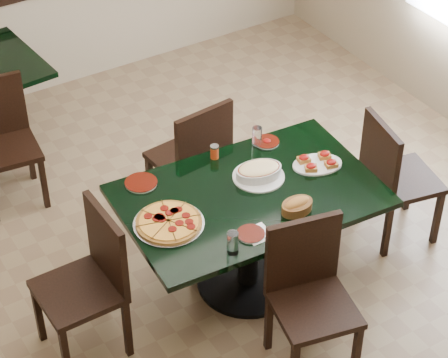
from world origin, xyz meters
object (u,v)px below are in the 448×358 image
bruschetta_platter (317,163)px  chair_near (309,288)px  back_chair_near (2,135)px  lasagna_casserole (259,171)px  bread_basket (297,206)px  chair_far (195,155)px  pepperoni_pizza (169,222)px  chair_right (392,173)px  main_table (249,216)px  chair_left (91,275)px

bruschetta_platter → chair_near: bearing=-111.6°
back_chair_near → lasagna_casserole: back_chair_near is taller
bread_basket → chair_far: bearing=92.7°
back_chair_near → pepperoni_pizza: 1.77m
back_chair_near → bruschetta_platter: back_chair_near is taller
chair_right → bread_basket: bearing=112.6°
lasagna_casserole → main_table: bearing=-130.2°
chair_left → lasagna_casserole: (1.17, 0.04, 0.25)m
chair_far → pepperoni_pizza: size_ratio=2.32×
chair_right → chair_left: 2.12m
chair_left → chair_right: bearing=85.0°
main_table → bruschetta_platter: bearing=5.1°
chair_near → bruschetta_platter: chair_near is taller
chair_far → lasagna_casserole: size_ratio=2.96×
main_table → bread_basket: size_ratio=7.73×
main_table → chair_far: size_ratio=1.68×
chair_far → lasagna_casserole: chair_far is taller
chair_near → chair_right: size_ratio=1.00×
chair_right → back_chair_near: chair_right is taller
main_table → chair_far: 0.76m
chair_near → bruschetta_platter: 0.91m
chair_far → bread_basket: chair_far is taller
pepperoni_pizza → bread_basket: 0.76m
chair_right → pepperoni_pizza: (-1.62, 0.10, 0.23)m
lasagna_casserole → bread_basket: same height
main_table → chair_right: chair_right is taller
bread_basket → back_chair_near: bearing=116.7°
chair_right → main_table: bearing=96.1°
main_table → pepperoni_pizza: bearing=-176.6°
pepperoni_pizza → chair_right: bearing=-3.6°
chair_right → bread_basket: size_ratio=4.54×
back_chair_near → main_table: bearing=-53.9°
bread_basket → bruschetta_platter: (0.37, 0.29, -0.02)m
chair_near → pepperoni_pizza: size_ratio=2.30×
back_chair_near → pepperoni_pizza: size_ratio=2.22×
chair_near → chair_right: 1.24m
back_chair_near → chair_far: bearing=-36.5°
chair_far → back_chair_near: bearing=-49.0°
chair_left → main_table: bearing=86.0°
chair_right → pepperoni_pizza: size_ratio=2.29×
chair_right → pepperoni_pizza: chair_right is taller
chair_near → chair_left: 1.25m
chair_near → chair_right: (1.10, 0.57, -0.00)m
chair_far → chair_near: chair_far is taller
lasagna_casserole → bruschetta_platter: lasagna_casserole is taller
chair_left → lasagna_casserole: bearing=91.4°
bruschetta_platter → chair_left: bearing=-164.7°
chair_near → chair_far: bearing=98.9°
main_table → chair_right: 1.07m
main_table → bruschetta_platter: bruschetta_platter is taller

